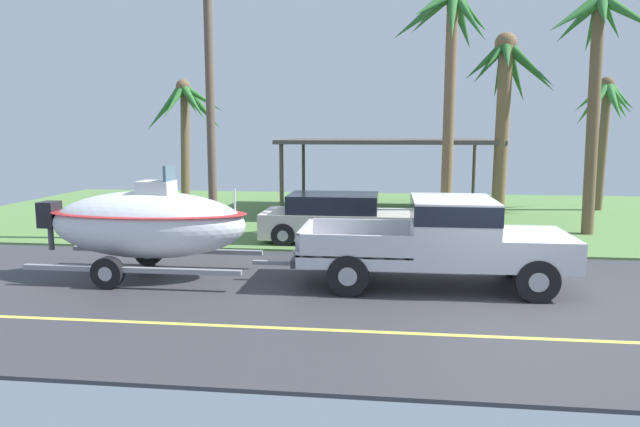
{
  "coord_description": "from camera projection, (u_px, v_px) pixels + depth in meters",
  "views": [
    {
      "loc": [
        -2.11,
        -10.46,
        3.14
      ],
      "look_at": [
        -3.61,
        2.05,
        1.31
      ],
      "focal_mm": 32.12,
      "sensor_mm": 36.0,
      "label": 1
    }
  ],
  "objects": [
    {
      "name": "utility_pole",
      "position": [
        210.0,
        85.0,
        15.71
      ],
      "size": [
        0.24,
        1.8,
        8.46
      ],
      "color": "brown",
      "rests_on": "ground"
    },
    {
      "name": "carport_awning",
      "position": [
        387.0,
        142.0,
        21.43
      ],
      "size": [
        7.64,
        5.57,
        2.82
      ],
      "color": "#4C4238",
      "rests_on": "ground"
    },
    {
      "name": "palm_tree_near_left",
      "position": [
        606.0,
        109.0,
        21.78
      ],
      "size": [
        2.67,
        2.9,
        5.16
      ],
      "color": "brown",
      "rests_on": "ground"
    },
    {
      "name": "pickup_truck_towing",
      "position": [
        450.0,
        237.0,
        11.51
      ],
      "size": [
        5.53,
        2.11,
        1.8
      ],
      "color": "silver",
      "rests_on": "ground"
    },
    {
      "name": "palm_tree_mid",
      "position": [
        507.0,
        86.0,
        18.17
      ],
      "size": [
        3.0,
        2.9,
        6.21
      ],
      "color": "brown",
      "rests_on": "ground"
    },
    {
      "name": "palm_tree_far_right",
      "position": [
        449.0,
        43.0,
        15.72
      ],
      "size": [
        2.79,
        2.8,
        7.1
      ],
      "color": "brown",
      "rests_on": "ground"
    },
    {
      "name": "parked_sedan_near",
      "position": [
        339.0,
        219.0,
        16.1
      ],
      "size": [
        4.41,
        1.95,
        1.38
      ],
      "color": "beige",
      "rests_on": "ground"
    },
    {
      "name": "palm_tree_near_right",
      "position": [
        185.0,
        114.0,
        21.11
      ],
      "size": [
        3.21,
        3.25,
        5.01
      ],
      "color": "brown",
      "rests_on": "ground"
    },
    {
      "name": "palm_tree_far_left",
      "position": [
        599.0,
        49.0,
        16.5
      ],
      "size": [
        3.73,
        2.67,
        7.18
      ],
      "color": "brown",
      "rests_on": "ground"
    },
    {
      "name": "boat_on_trailer",
      "position": [
        147.0,
        224.0,
        12.24
      ],
      "size": [
        5.6,
        2.23,
        2.41
      ],
      "color": "gray",
      "rests_on": "ground"
    },
    {
      "name": "ground",
      "position": [
        452.0,
        228.0,
        18.72
      ],
      "size": [
        36.0,
        22.0,
        0.11
      ],
      "color": "#38383D"
    }
  ]
}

